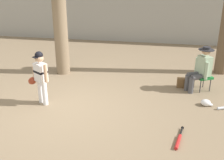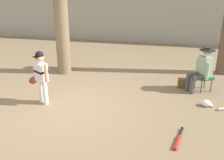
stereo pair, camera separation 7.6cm
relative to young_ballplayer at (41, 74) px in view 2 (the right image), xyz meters
The scene contains 8 objects.
ground_plane 1.04m from the young_ballplayer, 14.37° to the right, with size 60.00×60.00×0.00m, color #7F6B51.
concrete_back_wall 7.12m from the young_ballplayer, 84.33° to the left, with size 18.00×0.36×3.14m, color #9E9E99.
young_ballplayer is the anchor object (origin of this frame).
folding_stool 4.22m from the young_ballplayer, 22.68° to the left, with size 0.54×0.54×0.41m.
seated_spectator 4.10m from the young_ballplayer, 22.55° to the left, with size 0.66×0.56×1.20m.
handbag_beside_stool 3.84m from the young_ballplayer, 26.71° to the left, with size 0.34×0.18×0.26m, color brown.
bat_red_barrel 3.42m from the young_ballplayer, 17.57° to the right, with size 0.21×0.77×0.07m.
batting_helmet_white 3.99m from the young_ballplayer, ahead, with size 0.28×0.21×0.16m.
Camera 2 is at (2.18, -5.21, 2.90)m, focal length 42.76 mm.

